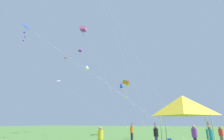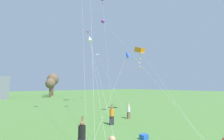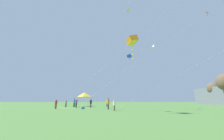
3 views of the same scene
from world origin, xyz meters
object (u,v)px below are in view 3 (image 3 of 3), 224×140
(person_orange_shirt, at_px, (108,103))
(kite_yellow_delta_6, at_px, (127,11))
(kite_white_diamond_2, at_px, (153,46))
(person_red_shirt, at_px, (56,104))
(person_teal_shirt, at_px, (74,102))
(person_purple_shirt, at_px, (76,103))
(cooler_box, at_px, (83,108))
(person_white_shirt, at_px, (114,104))
(kite_orange_box_7, at_px, (132,41))
(person_yellow_shirt, at_px, (107,103))
(kite_blue_diamond_9, at_px, (129,54))
(person_grey_shirt, at_px, (66,103))
(festival_tent, at_px, (84,95))
(kite_blue_delta_0, at_px, (118,78))
(kite_pink_delta_3, at_px, (197,20))
(person_black_shirt, at_px, (91,103))

(person_orange_shirt, height_order, kite_yellow_delta_6, kite_yellow_delta_6)
(kite_white_diamond_2, bearing_deg, person_red_shirt, -100.12)
(person_teal_shirt, xyz_separation_m, person_orange_shirt, (7.27, 7.78, -0.04))
(person_teal_shirt, bearing_deg, person_purple_shirt, -16.84)
(cooler_box, distance_m, kite_yellow_delta_6, 22.61)
(person_white_shirt, xyz_separation_m, person_red_shirt, (-4.24, -10.31, 0.01))
(person_red_shirt, bearing_deg, person_white_shirt, -148.96)
(kite_orange_box_7, bearing_deg, person_yellow_shirt, -169.15)
(person_teal_shirt, relative_size, kite_blue_diamond_9, 0.20)
(person_grey_shirt, bearing_deg, person_yellow_shirt, 35.60)
(person_grey_shirt, bearing_deg, kite_orange_box_7, -33.48)
(festival_tent, distance_m, person_red_shirt, 10.67)
(cooler_box, distance_m, person_orange_shirt, 4.56)
(cooler_box, height_order, kite_white_diamond_2, kite_white_diamond_2)
(person_purple_shirt, relative_size, person_red_shirt, 1.10)
(person_red_shirt, xyz_separation_m, kite_blue_delta_0, (-13.50, 12.23, 7.17))
(kite_pink_delta_3, height_order, kite_orange_box_7, kite_pink_delta_3)
(kite_yellow_delta_6, bearing_deg, person_black_shirt, -113.28)
(kite_yellow_delta_6, bearing_deg, kite_blue_delta_0, -174.02)
(person_black_shirt, xyz_separation_m, kite_orange_box_7, (12.85, 6.71, 7.99))
(kite_blue_delta_0, relative_size, kite_blue_diamond_9, 1.03)
(cooler_box, relative_size, person_purple_shirt, 0.29)
(person_teal_shirt, height_order, kite_yellow_delta_6, kite_yellow_delta_6)
(cooler_box, distance_m, person_teal_shirt, 7.46)
(person_teal_shirt, xyz_separation_m, kite_orange_box_7, (15.05, 10.80, 7.96))
(person_teal_shirt, bearing_deg, kite_pink_delta_3, 16.76)
(kite_yellow_delta_6, bearing_deg, person_white_shirt, -33.86)
(person_purple_shirt, relative_size, kite_white_diamond_2, 0.12)
(kite_white_diamond_2, bearing_deg, person_black_shirt, -121.36)
(person_grey_shirt, relative_size, kite_orange_box_7, 0.12)
(person_white_shirt, bearing_deg, kite_blue_delta_0, 128.48)
(person_white_shirt, xyz_separation_m, kite_blue_delta_0, (-17.75, 1.92, 7.18))
(cooler_box, bearing_deg, person_black_shirt, 170.39)
(person_purple_shirt, distance_m, person_grey_shirt, 2.62)
(kite_blue_diamond_9, bearing_deg, kite_white_diamond_2, 122.47)
(kite_blue_delta_0, height_order, kite_pink_delta_3, kite_pink_delta_3)
(person_red_shirt, height_order, kite_yellow_delta_6, kite_yellow_delta_6)
(festival_tent, relative_size, kite_blue_diamond_9, 0.34)
(kite_orange_box_7, bearing_deg, person_black_shirt, -152.42)
(person_black_shirt, relative_size, kite_white_diamond_2, 0.14)
(kite_blue_delta_0, bearing_deg, kite_white_diamond_2, 17.26)
(person_grey_shirt, xyz_separation_m, kite_blue_diamond_9, (11.48, 12.37, 7.23))
(cooler_box, height_order, person_orange_shirt, person_orange_shirt)
(person_yellow_shirt, distance_m, kite_blue_delta_0, 9.23)
(kite_orange_box_7, relative_size, kite_blue_diamond_9, 1.25)
(person_black_shirt, height_order, person_white_shirt, person_black_shirt)
(cooler_box, distance_m, person_white_shirt, 6.62)
(person_yellow_shirt, relative_size, kite_blue_delta_0, 0.16)
(person_teal_shirt, bearing_deg, kite_white_diamond_2, 15.89)
(kite_blue_delta_0, bearing_deg, person_grey_shirt, -55.75)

